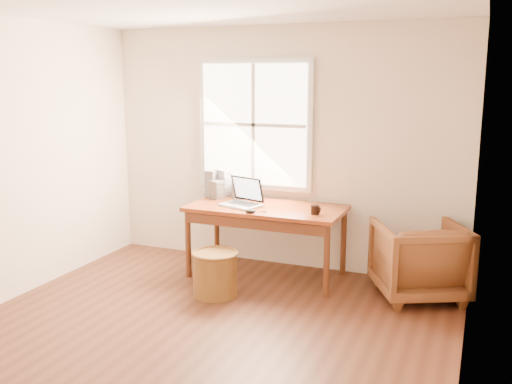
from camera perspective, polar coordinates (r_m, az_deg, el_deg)
room_shell at (r=4.32m, az=-7.02°, el=1.47°), size 4.04×4.54×2.64m
desk at (r=5.88m, az=1.05°, el=-1.63°), size 1.60×0.80×0.04m
armchair at (r=5.64m, az=16.01°, el=-6.53°), size 1.05×1.06×0.73m
wicker_stool at (r=5.51m, az=-4.10°, el=-8.20°), size 0.52×0.52×0.42m
laptop at (r=5.85m, az=-1.53°, el=0.02°), size 0.52×0.53×0.31m
mouse at (r=5.58m, az=-0.57°, el=-1.94°), size 0.12×0.08×0.04m
coffee_mug at (r=5.56m, az=5.91°, el=-1.78°), size 0.09×0.09×0.09m
cd_stack_a at (r=6.37m, az=-3.21°, el=0.91°), size 0.19×0.18×0.30m
cd_stack_b at (r=6.23m, az=-3.97°, el=0.19°), size 0.16×0.15×0.20m
cd_stack_c at (r=6.37m, az=-4.43°, el=0.86°), size 0.15×0.14×0.29m
cd_stack_d at (r=6.25m, az=-1.59°, el=0.18°), size 0.17×0.15×0.18m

